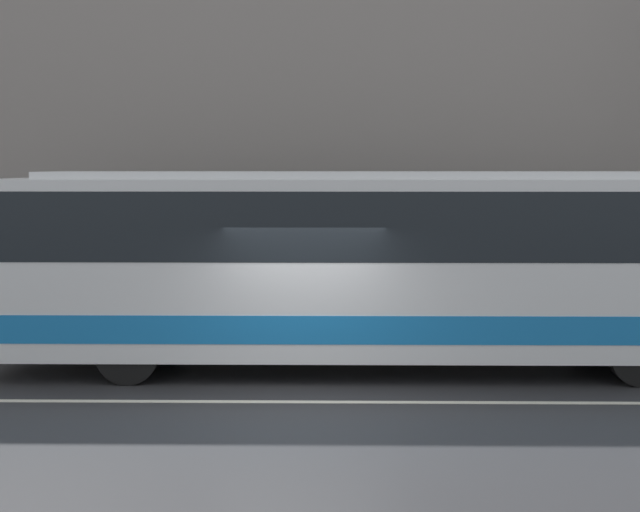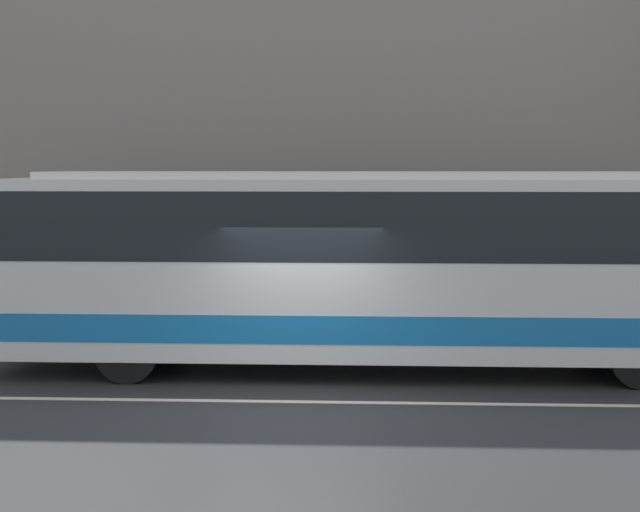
# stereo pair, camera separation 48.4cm
# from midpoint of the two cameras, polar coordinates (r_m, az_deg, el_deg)

# --- Properties ---
(ground_plane) EXTENTS (60.00, 60.00, 0.00)m
(ground_plane) POSITION_cam_midpoint_polar(r_m,az_deg,el_deg) (13.20, -2.18, -9.33)
(ground_plane) COLOR #2D2D30
(sidewalk) EXTENTS (60.00, 2.24, 0.17)m
(sidewalk) POSITION_cam_midpoint_polar(r_m,az_deg,el_deg) (18.17, -1.34, -4.89)
(sidewalk) COLOR #A09E99
(sidewalk) RESTS_ON ground_plane
(building_facade) EXTENTS (60.00, 0.35, 11.42)m
(building_facade) POSITION_cam_midpoint_polar(r_m,az_deg,el_deg) (19.24, -1.23, 11.93)
(building_facade) COLOR gray
(building_facade) RESTS_ON ground_plane
(lane_stripe) EXTENTS (54.00, 0.14, 0.01)m
(lane_stripe) POSITION_cam_midpoint_polar(r_m,az_deg,el_deg) (13.20, -2.18, -9.31)
(lane_stripe) COLOR beige
(lane_stripe) RESTS_ON ground_plane
(transit_bus) EXTENTS (12.08, 2.53, 3.35)m
(transit_bus) POSITION_cam_midpoint_polar(r_m,az_deg,el_deg) (14.97, 1.44, -0.18)
(transit_bus) COLOR white
(transit_bus) RESTS_ON ground_plane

